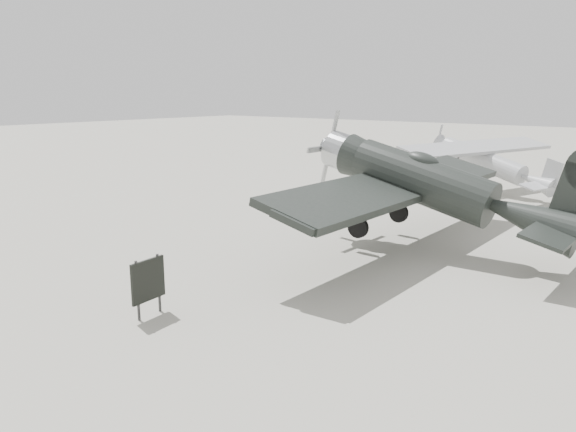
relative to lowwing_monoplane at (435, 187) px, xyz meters
name	(u,v)px	position (x,y,z in m)	size (l,w,h in m)	color
ground	(266,264)	(-3.46, -4.44, -2.21)	(160.00, 160.00, 0.00)	gray
lowwing_monoplane	(435,187)	(0.00, 0.00, 0.00)	(9.27, 12.83, 4.18)	black
highwing_monoplane	(487,157)	(-2.61, 12.29, -0.34)	(7.55, 10.49, 2.99)	#B0B2B6
sign_board	(148,281)	(-2.92, -9.30, -1.35)	(0.16, 1.00, 1.44)	#333333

